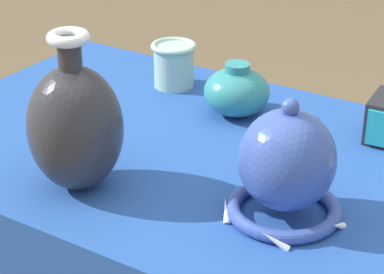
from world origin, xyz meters
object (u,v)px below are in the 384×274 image
at_px(vase_tall_bulbous, 75,126).
at_px(cup_wide_celadon, 174,63).
at_px(vase_dome_bell, 286,168).
at_px(jar_round_teal, 237,91).

relative_size(vase_tall_bulbous, cup_wide_celadon, 2.73).
bearing_deg(cup_wide_celadon, vase_dome_bell, -38.35).
distance_m(vase_tall_bulbous, jar_round_teal, 0.40).
bearing_deg(jar_round_teal, cup_wide_celadon, 163.83).
bearing_deg(vase_dome_bell, vase_tall_bulbous, -163.15).
height_order(vase_tall_bulbous, vase_dome_bell, vase_tall_bulbous).
bearing_deg(cup_wide_celadon, vase_tall_bulbous, -76.80).
xyz_separation_m(vase_dome_bell, cup_wide_celadon, (-0.43, 0.34, -0.03)).
height_order(cup_wide_celadon, jar_round_teal, jar_round_teal).
xyz_separation_m(vase_tall_bulbous, jar_round_teal, (0.08, 0.38, -0.06)).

